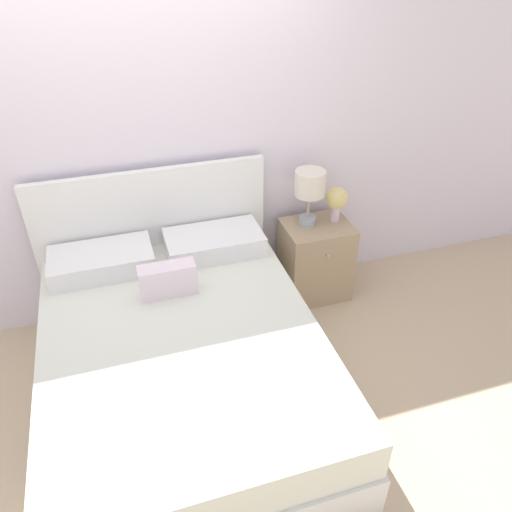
% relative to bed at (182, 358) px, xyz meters
% --- Properties ---
extents(ground_plane, '(12.00, 12.00, 0.00)m').
position_rel_bed_xyz_m(ground_plane, '(0.00, 0.92, -0.31)').
color(ground_plane, '#CCB28E').
extents(wall_back, '(8.00, 0.06, 2.60)m').
position_rel_bed_xyz_m(wall_back, '(0.00, 0.99, 0.99)').
color(wall_back, white).
rests_on(wall_back, ground_plane).
extents(bed, '(1.57, 1.99, 1.12)m').
position_rel_bed_xyz_m(bed, '(0.00, 0.00, 0.00)').
color(bed, white).
rests_on(bed, ground_plane).
extents(nightstand, '(0.49, 0.41, 0.61)m').
position_rel_bed_xyz_m(nightstand, '(1.15, 0.71, -0.00)').
color(nightstand, tan).
rests_on(nightstand, ground_plane).
extents(table_lamp, '(0.21, 0.21, 0.41)m').
position_rel_bed_xyz_m(table_lamp, '(1.09, 0.76, 0.60)').
color(table_lamp, '#A8B2BC').
rests_on(table_lamp, nightstand).
extents(flower_vase, '(0.16, 0.16, 0.27)m').
position_rel_bed_xyz_m(flower_vase, '(1.30, 0.73, 0.48)').
color(flower_vase, silver).
rests_on(flower_vase, nightstand).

